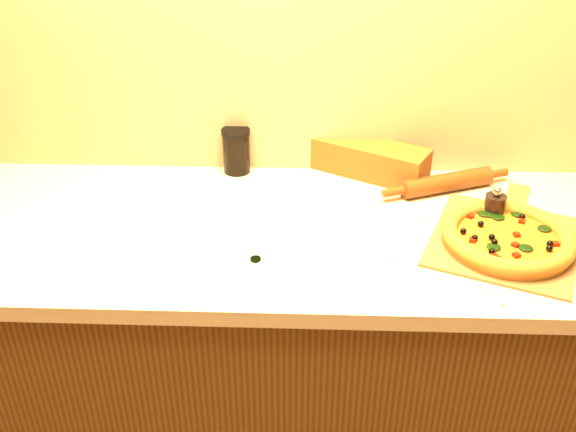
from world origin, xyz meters
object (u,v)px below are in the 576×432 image
object	(u,v)px
pepper_grinder	(494,207)
pizza	(508,237)
rolling_pin	(447,183)
dark_jar	(236,151)
pizza_peel	(505,238)

from	to	relation	value
pepper_grinder	pizza	bearing A→B (deg)	-87.62
rolling_pin	dark_jar	size ratio (longest dim) A/B	2.81
dark_jar	pizza	bearing A→B (deg)	-28.87
pepper_grinder	dark_jar	distance (m)	0.72
pizza_peel	pizza	world-z (taller)	pizza
pizza	rolling_pin	distance (m)	0.29
pizza_peel	pizza	xyz separation A→B (m)	(-0.01, -0.03, 0.02)
pepper_grinder	pizza_peel	bearing A→B (deg)	-83.04
rolling_pin	dark_jar	distance (m)	0.60
pizza	pepper_grinder	xyz separation A→B (m)	(-0.00, 0.12, 0.01)
pizza_peel	dark_jar	bearing A→B (deg)	175.54
pizza_peel	pepper_grinder	bearing A→B (deg)	118.96
pizza_peel	dark_jar	distance (m)	0.77
pizza_peel	rolling_pin	world-z (taller)	rolling_pin
pizza_peel	pepper_grinder	world-z (taller)	pepper_grinder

